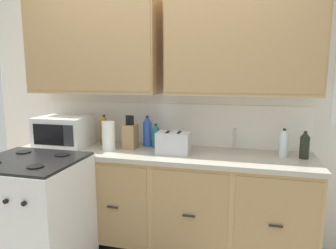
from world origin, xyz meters
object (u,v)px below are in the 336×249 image
object	(u,v)px
toaster	(173,143)
microwave	(64,131)
stove_range	(33,217)
bottle_clear	(284,143)
bottle_teal	(156,136)
bottle_blue	(147,131)
paper_towel_roll	(109,136)
bottle_amber	(104,130)
bottle_dark	(305,145)
knife_block	(130,136)

from	to	relation	value
toaster	microwave	bearing A→B (deg)	178.13
stove_range	bottle_clear	world-z (taller)	bottle_clear
bottle_teal	bottle_blue	xyz separation A→B (m)	(-0.10, 0.04, 0.03)
toaster	paper_towel_roll	xyz separation A→B (m)	(-0.60, -0.00, 0.03)
bottle_teal	paper_towel_roll	bearing A→B (deg)	-155.81
bottle_amber	bottle_dark	bearing A→B (deg)	-1.83
microwave	bottle_blue	xyz separation A→B (m)	(0.78, 0.18, 0.00)
stove_range	paper_towel_roll	size ratio (longest dim) A/B	3.65
bottle_blue	bottle_dark	xyz separation A→B (m)	(1.37, -0.10, -0.03)
knife_block	bottle_blue	bearing A→B (deg)	46.15
microwave	bottle_teal	size ratio (longest dim) A/B	2.13
knife_block	bottle_teal	size ratio (longest dim) A/B	1.37
microwave	knife_block	distance (m)	0.66
knife_block	bottle_teal	distance (m)	0.23
toaster	bottle_teal	xyz separation A→B (m)	(-0.21, 0.17, 0.01)
knife_block	bottle_blue	distance (m)	0.18
knife_block	bottle_amber	world-z (taller)	knife_block
paper_towel_roll	bottle_teal	xyz separation A→B (m)	(0.39, 0.18, -0.02)
paper_towel_roll	bottle_dark	size ratio (longest dim) A/B	1.15
knife_block	bottle_blue	size ratio (longest dim) A/B	1.06
bottle_amber	bottle_blue	bearing A→B (deg)	5.59
paper_towel_roll	bottle_blue	bearing A→B (deg)	36.55
toaster	bottle_blue	distance (m)	0.38
bottle_clear	bottle_dark	distance (m)	0.16
stove_range	bottle_amber	distance (m)	0.98
stove_range	knife_block	bearing A→B (deg)	49.60
microwave	bottle_blue	world-z (taller)	bottle_blue
bottle_teal	bottle_amber	xyz separation A→B (m)	(-0.52, 0.00, 0.03)
stove_range	knife_block	size ratio (longest dim) A/B	3.06
stove_range	bottle_blue	bearing A→B (deg)	49.02
bottle_amber	bottle_clear	xyz separation A→B (m)	(1.64, -0.04, -0.03)
microwave	bottle_clear	size ratio (longest dim) A/B	2.03
stove_range	bottle_clear	bearing A→B (deg)	20.56
bottle_blue	bottle_clear	distance (m)	1.21
stove_range	bottle_dark	xyz separation A→B (m)	(2.06, 0.69, 0.54)
paper_towel_roll	toaster	bearing A→B (deg)	0.25
bottle_amber	bottle_clear	distance (m)	1.64
paper_towel_roll	bottle_amber	xyz separation A→B (m)	(-0.13, 0.18, 0.01)
microwave	bottle_clear	bearing A→B (deg)	2.92
stove_range	bottle_teal	size ratio (longest dim) A/B	4.21
stove_range	bottle_blue	distance (m)	1.20
toaster	knife_block	world-z (taller)	knife_block
microwave	knife_block	xyz separation A→B (m)	(0.66, 0.05, -0.02)
bottle_teal	microwave	bearing A→B (deg)	-171.01
knife_block	bottle_dark	size ratio (longest dim) A/B	1.37
bottle_amber	bottle_teal	bearing A→B (deg)	-0.23
paper_towel_roll	bottle_amber	distance (m)	0.22
knife_block	toaster	bearing A→B (deg)	-11.88
toaster	knife_block	size ratio (longest dim) A/B	0.90
toaster	bottle_dark	distance (m)	1.07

